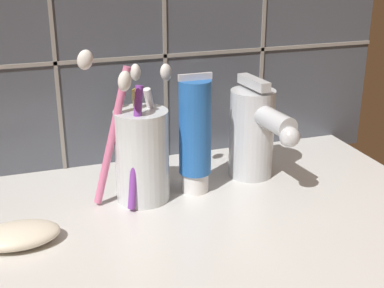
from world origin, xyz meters
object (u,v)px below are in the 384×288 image
(toothbrush_cup, at_px, (141,151))
(sink_faucet, at_px, (255,131))
(soap_bar, at_px, (18,236))
(toothpaste_tube, at_px, (195,135))

(toothbrush_cup, xyz_separation_m, sink_faucet, (0.15, 0.02, 0.00))
(soap_bar, bearing_deg, toothbrush_cup, 23.47)
(toothbrush_cup, height_order, soap_bar, toothbrush_cup)
(soap_bar, bearing_deg, toothpaste_tube, 16.34)
(toothbrush_cup, bearing_deg, soap_bar, -156.53)
(sink_faucet, bearing_deg, toothbrush_cup, -90.38)
(toothbrush_cup, relative_size, toothpaste_tube, 1.25)
(toothpaste_tube, distance_m, soap_bar, 0.23)
(toothbrush_cup, xyz_separation_m, soap_bar, (-0.15, -0.06, -0.05))
(toothbrush_cup, height_order, sink_faucet, toothbrush_cup)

